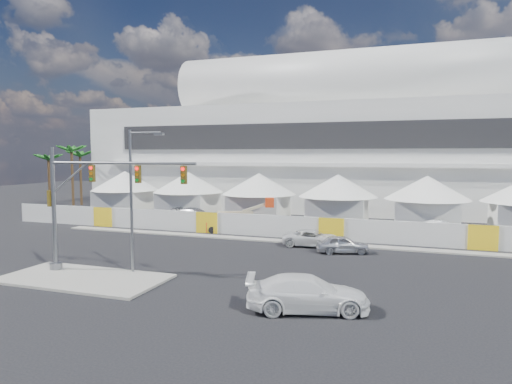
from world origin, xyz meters
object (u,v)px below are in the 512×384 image
(lot_car_a, at_px, (442,229))
(lot_car_c, at_px, (195,216))
(traffic_mast, at_px, (81,203))
(pickup_near, at_px, (308,293))
(boom_lift, at_px, (230,223))
(sedan_silver, at_px, (343,244))
(streetlight_median, at_px, (134,191))
(pickup_curb, at_px, (313,238))

(lot_car_a, xyz_separation_m, lot_car_c, (-25.16, 0.07, 0.08))
(lot_car_a, relative_size, traffic_mast, 0.42)
(traffic_mast, bearing_deg, pickup_near, -7.35)
(lot_car_a, height_order, boom_lift, boom_lift)
(sedan_silver, height_order, streetlight_median, streetlight_median)
(lot_car_a, height_order, streetlight_median, streetlight_median)
(pickup_curb, xyz_separation_m, streetlight_median, (-8.72, -12.23, 4.61))
(sedan_silver, height_order, lot_car_c, lot_car_c)
(pickup_curb, height_order, lot_car_c, lot_car_c)
(pickup_curb, bearing_deg, lot_car_c, 56.49)
(traffic_mast, distance_m, boom_lift, 18.05)
(pickup_curb, distance_m, lot_car_a, 13.11)
(sedan_silver, xyz_separation_m, streetlight_median, (-11.45, -10.48, 4.60))
(sedan_silver, relative_size, traffic_mast, 0.38)
(pickup_near, distance_m, streetlight_median, 12.97)
(pickup_curb, bearing_deg, streetlight_median, 139.79)
(pickup_near, distance_m, lot_car_c, 29.52)
(traffic_mast, height_order, boom_lift, traffic_mast)
(streetlight_median, bearing_deg, pickup_curb, 54.49)
(lot_car_c, xyz_separation_m, traffic_mast, (2.97, -21.54, 3.71))
(pickup_curb, bearing_deg, boom_lift, 61.05)
(boom_lift, bearing_deg, pickup_curb, -44.55)
(sedan_silver, distance_m, lot_car_c, 20.16)
(traffic_mast, xyz_separation_m, streetlight_median, (3.15, 1.16, 0.76))
(sedan_silver, relative_size, streetlight_median, 0.45)
(lot_car_c, xyz_separation_m, boom_lift, (5.79, -4.08, 0.08))
(traffic_mast, bearing_deg, lot_car_a, 44.05)
(sedan_silver, distance_m, lot_car_a, 12.43)
(pickup_curb, xyz_separation_m, boom_lift, (-9.05, 4.07, 0.22))
(pickup_curb, bearing_deg, lot_car_a, -56.63)
(lot_car_c, xyz_separation_m, streetlight_median, (6.11, -20.38, 4.47))
(streetlight_median, bearing_deg, lot_car_a, 46.84)
(streetlight_median, distance_m, boom_lift, 16.88)
(sedan_silver, distance_m, streetlight_median, 16.19)
(lot_car_a, bearing_deg, pickup_near, 157.90)
(pickup_curb, distance_m, pickup_near, 15.62)
(pickup_curb, height_order, boom_lift, boom_lift)
(pickup_curb, xyz_separation_m, traffic_mast, (-11.87, -13.38, 3.85))
(pickup_near, height_order, traffic_mast, traffic_mast)
(sedan_silver, bearing_deg, lot_car_c, 43.50)
(lot_car_a, distance_m, lot_car_c, 25.16)
(pickup_near, bearing_deg, boom_lift, 15.20)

